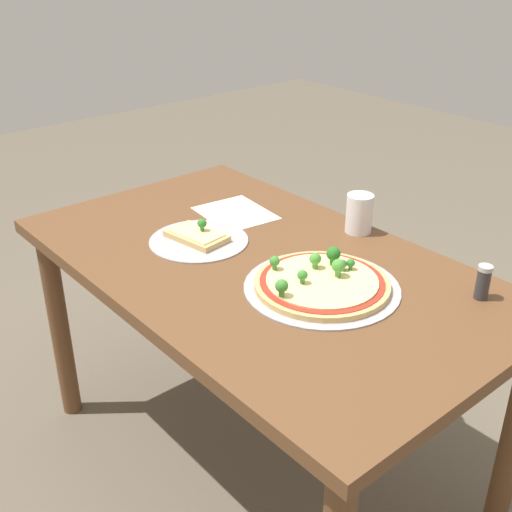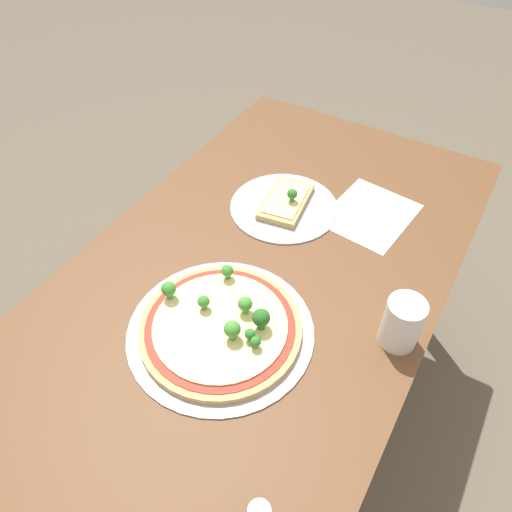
{
  "view_description": "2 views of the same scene",
  "coord_description": "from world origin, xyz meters",
  "px_view_note": "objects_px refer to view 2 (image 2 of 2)",
  "views": [
    {
      "loc": [
        1.11,
        -0.95,
        1.46
      ],
      "look_at": [
        0.01,
        -0.02,
        0.72
      ],
      "focal_mm": 45.0,
      "sensor_mm": 36.0,
      "label": 1
    },
    {
      "loc": [
        0.67,
        0.38,
        1.51
      ],
      "look_at": [
        0.01,
        -0.02,
        0.72
      ],
      "focal_mm": 35.0,
      "sensor_mm": 36.0,
      "label": 2
    }
  ],
  "objects_px": {
    "dining_table": "(263,289)",
    "drinking_cup": "(402,323)",
    "pizza_tray_whole": "(221,327)",
    "pizza_tray_slice": "(285,204)"
  },
  "relations": [
    {
      "from": "pizza_tray_whole",
      "to": "drinking_cup",
      "type": "height_order",
      "value": "drinking_cup"
    },
    {
      "from": "pizza_tray_whole",
      "to": "dining_table",
      "type": "bearing_deg",
      "value": -174.34
    },
    {
      "from": "dining_table",
      "to": "pizza_tray_slice",
      "type": "bearing_deg",
      "value": -165.15
    },
    {
      "from": "dining_table",
      "to": "drinking_cup",
      "type": "bearing_deg",
      "value": 82.1
    },
    {
      "from": "pizza_tray_slice",
      "to": "drinking_cup",
      "type": "height_order",
      "value": "drinking_cup"
    },
    {
      "from": "pizza_tray_whole",
      "to": "pizza_tray_slice",
      "type": "height_order",
      "value": "pizza_tray_whole"
    },
    {
      "from": "pizza_tray_whole",
      "to": "pizza_tray_slice",
      "type": "distance_m",
      "value": 0.41
    },
    {
      "from": "drinking_cup",
      "to": "pizza_tray_slice",
      "type": "bearing_deg",
      "value": -122.65
    },
    {
      "from": "dining_table",
      "to": "drinking_cup",
      "type": "xyz_separation_m",
      "value": [
        0.05,
        0.33,
        0.15
      ]
    },
    {
      "from": "dining_table",
      "to": "pizza_tray_whole",
      "type": "height_order",
      "value": "pizza_tray_whole"
    }
  ]
}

